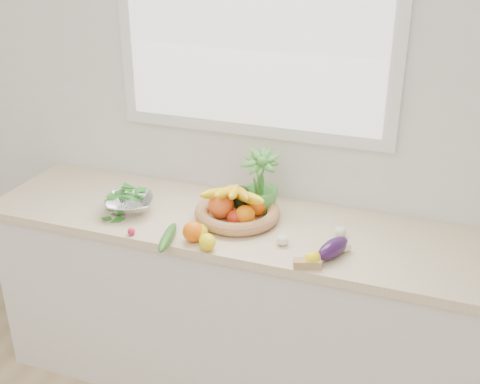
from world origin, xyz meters
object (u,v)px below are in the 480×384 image
(apple, at_px, (236,218))
(colander_with_spinach, at_px, (129,201))
(fruit_basket, at_px, (237,208))
(cucumber, at_px, (168,237))
(potted_herb, at_px, (260,183))
(eggplant, at_px, (333,248))

(apple, height_order, colander_with_spinach, colander_with_spinach)
(apple, height_order, fruit_basket, fruit_basket)
(cucumber, distance_m, fruit_basket, 0.35)
(apple, distance_m, colander_with_spinach, 0.50)
(potted_herb, distance_m, colander_with_spinach, 0.59)
(colander_with_spinach, bearing_deg, eggplant, -3.76)
(potted_herb, bearing_deg, colander_with_spinach, -158.99)
(eggplant, bearing_deg, apple, 167.26)
(cucumber, distance_m, potted_herb, 0.49)
(cucumber, bearing_deg, apple, 45.85)
(apple, height_order, cucumber, apple)
(potted_herb, xyz_separation_m, colander_with_spinach, (-0.55, -0.21, -0.08))
(eggplant, height_order, colander_with_spinach, colander_with_spinach)
(cucumber, height_order, fruit_basket, fruit_basket)
(cucumber, height_order, colander_with_spinach, colander_with_spinach)
(eggplant, xyz_separation_m, potted_herb, (-0.40, 0.27, 0.10))
(eggplant, distance_m, potted_herb, 0.49)
(apple, distance_m, fruit_basket, 0.07)
(eggplant, distance_m, fruit_basket, 0.50)
(eggplant, distance_m, cucumber, 0.68)
(apple, distance_m, potted_herb, 0.20)
(eggplant, relative_size, fruit_basket, 0.40)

